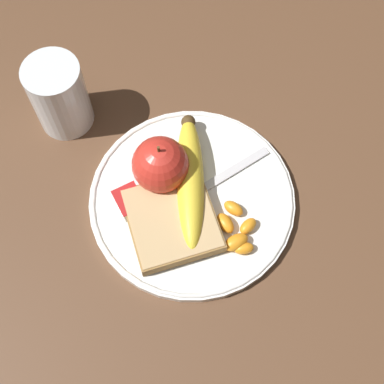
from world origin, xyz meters
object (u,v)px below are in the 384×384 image
juice_glass (60,97)px  banana (190,179)px  plate (192,199)px  apple (160,165)px  fork (197,192)px  jam_packet (130,202)px  bread_slice (172,221)px

juice_glass → banana: 0.22m
plate → banana: banana is taller
apple → banana: 0.05m
banana → fork: banana is taller
banana → apple: bearing=45.4°
plate → jam_packet: jam_packet is taller
plate → juice_glass: (0.20, 0.10, 0.04)m
plate → fork: size_ratio=1.40×
banana → bread_slice: size_ratio=1.42×
juice_glass → bread_slice: size_ratio=0.83×
plate → fork: bearing=-69.1°
plate → apple: (0.05, 0.02, 0.04)m
apple → jam_packet: (-0.02, 0.06, -0.03)m
juice_glass → bread_slice: (-0.22, -0.06, -0.03)m
banana → fork: (-0.01, -0.00, -0.02)m
plate → bread_slice: 0.05m
juice_glass → banana: juice_glass is taller
plate → apple: bearing=25.5°
plate → apple: size_ratio=3.29×
bread_slice → fork: bread_slice is taller
apple → bread_slice: size_ratio=0.63×
fork → jam_packet: (0.03, 0.09, 0.01)m
apple → fork: (-0.04, -0.03, -0.04)m
plate → juice_glass: size_ratio=2.48×
bread_slice → juice_glass: bearing=14.7°
juice_glass → jam_packet: bearing=-173.0°
plate → fork: (0.00, -0.01, 0.01)m
banana → plate: bearing=159.7°
apple → bread_slice: apple is taller
juice_glass → apple: size_ratio=1.32×
banana → bread_slice: (-0.04, 0.05, -0.01)m
jam_packet → banana: bearing=-97.8°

